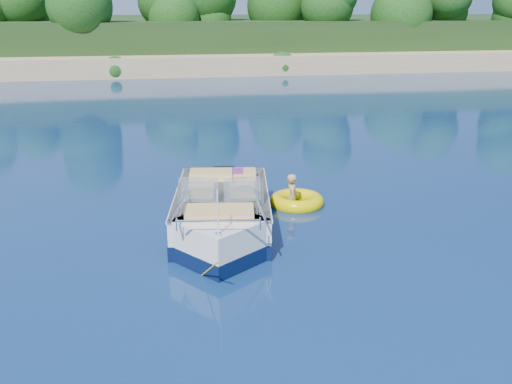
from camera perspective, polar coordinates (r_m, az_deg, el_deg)
ground at (r=12.03m, az=10.15°, el=-7.38°), size 160.00×160.00×0.00m
shoreline at (r=74.13m, az=-7.70°, el=14.60°), size 170.00×59.00×6.00m
treeline at (r=51.31m, az=-6.36°, el=18.34°), size 150.00×7.12×8.19m
motorboat at (r=13.46m, az=-3.43°, el=-2.48°), size 2.81×6.16×2.06m
tow_tube at (r=15.47m, az=4.10°, el=-0.92°), size 1.66×1.66×0.39m
boy at (r=15.42m, az=3.62°, el=-1.37°), size 0.41×0.76×1.44m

